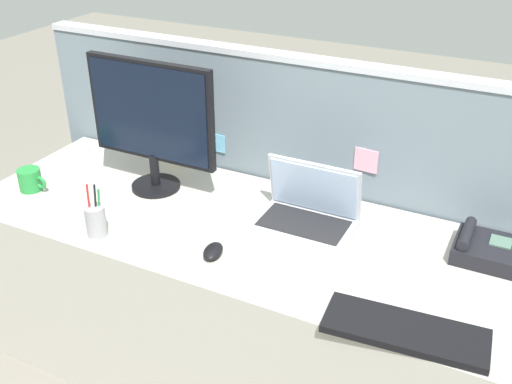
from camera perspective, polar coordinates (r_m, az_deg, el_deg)
name	(u,v)px	position (r m, az deg, el deg)	size (l,w,h in m)	color
ground_plane	(251,375)	(2.55, -0.52, -16.97)	(10.00, 10.00, 0.00)	slate
desk	(250,307)	(2.31, -0.56, -10.87)	(2.11, 0.72, 0.71)	#ADA89E
cubicle_divider	(294,201)	(2.47, 3.66, -0.83)	(2.29, 0.08, 1.22)	slate
desktop_monitor	(151,118)	(2.28, -9.93, 6.93)	(0.53, 0.19, 0.51)	black
laptop	(307,211)	(2.10, 4.89, -1.83)	(0.34, 0.25, 0.22)	#B2B5BC
desk_phone	(487,249)	(2.08, 21.15, -5.12)	(0.22, 0.19, 0.09)	black
keyboard_main	(405,331)	(1.72, 14.00, -12.68)	(0.44, 0.16, 0.02)	black
computer_mouse_right_hand	(213,251)	(1.96, -4.10, -5.63)	(0.06, 0.10, 0.03)	black
pen_cup	(96,220)	(2.11, -14.99, -2.63)	(0.07, 0.07, 0.19)	#99999E
cell_phone_silver_slab	(404,256)	(2.01, 13.89, -5.89)	(0.06, 0.14, 0.01)	#B7BAC1
cell_phone_white_slab	(83,148)	(2.80, -16.12, 4.07)	(0.07, 0.13, 0.01)	silver
coffee_mug	(30,180)	(2.49, -20.66, 1.10)	(0.13, 0.09, 0.09)	#238438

